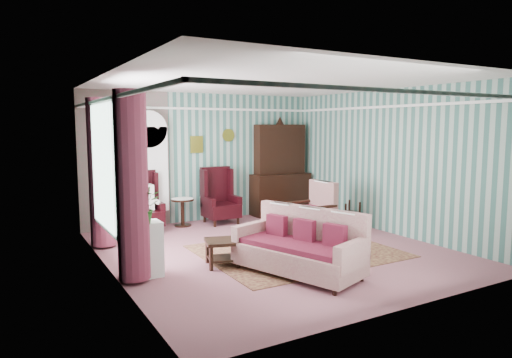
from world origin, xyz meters
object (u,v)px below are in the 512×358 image
dresser_hutch (281,166)px  wingback_right (221,196)px  bookcase (149,175)px  seated_woman (143,204)px  round_side_table (183,212)px  floral_armchair (311,208)px  nest_table (347,213)px  sofa (298,239)px  coffee_table (232,252)px  wingback_left (143,202)px  plant_stand (142,250)px

dresser_hutch → wingback_right: size_ratio=1.89×
bookcase → seated_woman: bearing=-122.7°
round_side_table → floral_armchair: bearing=-44.2°
floral_armchair → nest_table: bearing=-80.2°
sofa → coffee_table: size_ratio=2.31×
wingback_left → wingback_right: 1.75m
nest_table → sofa: (-2.87, -2.22, 0.25)m
bookcase → seated_woman: 0.70m
wingback_right → nest_table: (2.32, -1.55, -0.35)m
dresser_hutch → wingback_left: 3.55m
wingback_right → round_side_table: size_ratio=2.08×
plant_stand → nest_table: bearing=13.8°
dresser_hutch → sofa: bearing=-119.7°
floral_armchair → coffee_table: bearing=113.8°
seated_woman → floral_armchair: size_ratio=1.15×
round_side_table → nest_table: round_side_table is taller
seated_woman → plant_stand: bearing=-106.2°
floral_armchair → wingback_right: bearing=31.0°
dresser_hutch → sofa: size_ratio=1.23×
wingback_left → round_side_table: (0.90, 0.15, -0.33)m
sofa → coffee_table: bearing=15.5°
round_side_table → coffee_table: bearing=-96.0°
round_side_table → bookcase: bearing=159.7°
dresser_hutch → round_side_table: 2.75m
dresser_hutch → seated_woman: 3.56m
dresser_hutch → seated_woman: bearing=-175.6°
seated_woman → wingback_left: bearing=0.0°
seated_woman → round_side_table: 0.96m
sofa → wingback_right: bearing=-27.8°
seated_woman → coffee_table: bearing=-78.6°
bookcase → round_side_table: size_ratio=3.73×
wingback_left → seated_woman: bearing=0.0°
seated_woman → round_side_table: seated_woman is taller
seated_woman → bookcase: bearing=57.3°
seated_woman → sofa: 3.96m
plant_stand → floral_armchair: (3.69, 0.96, 0.11)m
dresser_hutch → floral_armchair: (-0.61, -2.06, -0.67)m
dresser_hutch → round_side_table: (-2.60, -0.12, -0.88)m
seated_woman → nest_table: 4.37m
dresser_hutch → coffee_table: (-2.92, -3.16, -0.97)m
wingback_left → round_side_table: 0.97m
bookcase → coffee_table: bookcase is taller
wingback_right → floral_armchair: bearing=-57.4°
nest_table → plant_stand: bearing=-166.2°
floral_armchair → sofa: bearing=137.8°
bookcase → nest_table: bookcase is taller
round_side_table → sofa: bearing=-85.6°
dresser_hutch → wingback_right: bearing=-171.2°
sofa → floral_armchair: size_ratio=1.87×
floral_armchair → bookcase: bearing=48.9°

